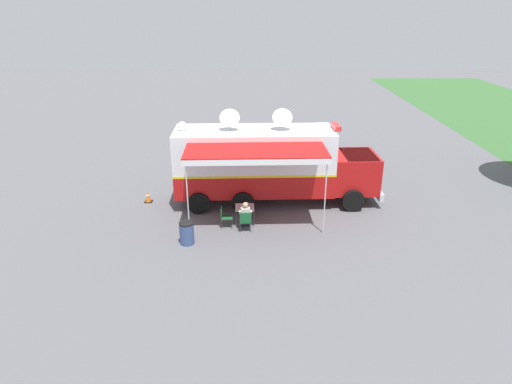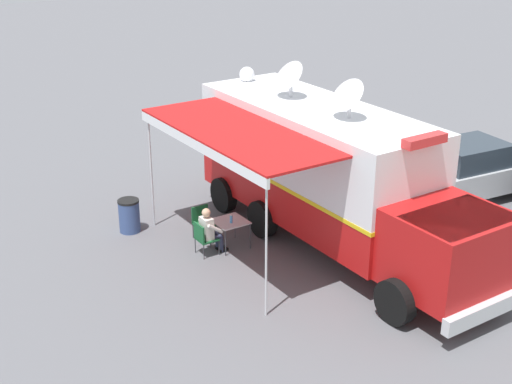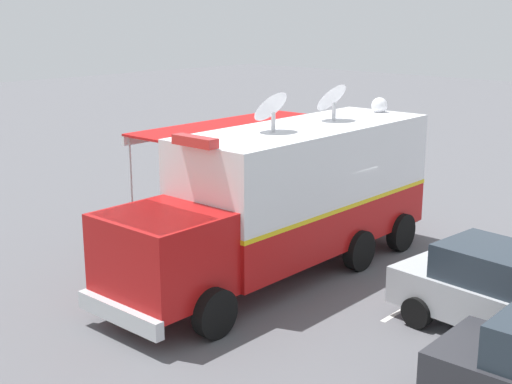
% 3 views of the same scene
% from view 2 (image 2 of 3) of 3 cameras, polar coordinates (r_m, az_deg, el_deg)
% --- Properties ---
extents(ground_plane, '(100.00, 100.00, 0.00)m').
position_cam_2_polar(ground_plane, '(19.19, 4.51, -3.22)').
color(ground_plane, '#5B5B60').
extents(lot_stripe, '(0.27, 4.80, 0.01)m').
position_cam_2_polar(lot_stripe, '(21.69, 10.29, -0.38)').
color(lot_stripe, silver).
rests_on(lot_stripe, ground).
extents(command_truck, '(5.09, 9.56, 4.53)m').
position_cam_2_polar(command_truck, '(17.86, 6.07, 1.52)').
color(command_truck, '#B71414').
rests_on(command_truck, ground).
extents(folding_table, '(0.82, 0.82, 0.73)m').
position_cam_2_polar(folding_table, '(18.07, -2.09, -2.50)').
color(folding_table, silver).
rests_on(folding_table, ground).
extents(water_bottle, '(0.07, 0.07, 0.22)m').
position_cam_2_polar(water_bottle, '(17.90, -2.00, -2.18)').
color(water_bottle, '#4C99D8').
rests_on(water_bottle, folding_table).
extents(folding_chair_at_table, '(0.49, 0.49, 0.87)m').
position_cam_2_polar(folding_chair_at_table, '(17.76, -4.25, -3.58)').
color(folding_chair_at_table, '#19562D').
rests_on(folding_chair_at_table, ground).
extents(folding_chair_beside_table, '(0.49, 0.49, 0.87)m').
position_cam_2_polar(folding_chair_beside_table, '(18.66, -4.35, -2.24)').
color(folding_chair_beside_table, '#19562D').
rests_on(folding_chair_beside_table, ground).
extents(seated_responder, '(0.67, 0.56, 1.25)m').
position_cam_2_polar(seated_responder, '(17.78, -3.74, -3.04)').
color(seated_responder, silver).
rests_on(seated_responder, ground).
extents(trash_bin, '(0.57, 0.57, 0.91)m').
position_cam_2_polar(trash_bin, '(19.29, -10.16, -1.88)').
color(trash_bin, '#384C7F').
rests_on(trash_bin, ground).
extents(traffic_cone, '(0.36, 0.36, 0.58)m').
position_cam_2_polar(traffic_cone, '(22.97, -2.97, 2.03)').
color(traffic_cone, black).
rests_on(traffic_cone, ground).
extents(car_far_corner, '(4.32, 2.26, 1.76)m').
position_cam_2_polar(car_far_corner, '(21.87, 16.79, 1.66)').
color(car_far_corner, '#B2B5BA').
rests_on(car_far_corner, ground).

